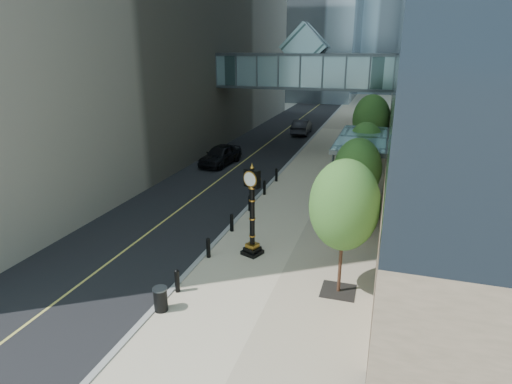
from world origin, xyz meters
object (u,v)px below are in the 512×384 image
Objects in this scene: street_clock at (252,217)px; pedestrian at (346,191)px; trash_bin at (161,300)px; car_far at (302,127)px; car_near at (220,155)px.

street_clock is 9.07m from pedestrian.
car_far reaches higher than trash_bin.
car_near is 16.04m from car_far.
car_far is at bearing -91.49° from pedestrian.
car_near is 0.99× the size of car_far.
street_clock is 5.99m from trash_bin.
trash_bin is 36.36m from car_far.
trash_bin is at bearing 48.59° from pedestrian.
car_near is at bearing 138.36° from street_clock.
trash_bin is 21.56m from car_near.
street_clock is 17.15m from car_near.
trash_bin is 0.18× the size of car_far.
car_near is (-11.32, 6.99, -0.14)m from pedestrian.
street_clock is at bearing -55.79° from car_near.
pedestrian reaches higher than car_far.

